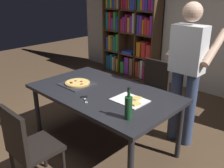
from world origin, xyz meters
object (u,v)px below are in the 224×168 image
kitchen_scissors (85,98)px  bookshelf (131,33)px  chair_near_camera (27,145)px  wine_bottle (128,107)px  chair_far_side (152,87)px  person_serving_pizza (187,68)px  dining_table (103,96)px  pepperoni_pizza_on_tray (77,83)px

kitchen_scissors → bookshelf: bearing=120.2°
chair_near_camera → wine_bottle: bearing=47.8°
chair_far_side → person_serving_pizza: bearing=-19.3°
dining_table → wine_bottle: size_ratio=5.54×
chair_far_side → pepperoni_pizza_on_tray: size_ratio=2.42×
chair_near_camera → wine_bottle: 1.02m
dining_table → kitchen_scissors: bearing=-90.3°
pepperoni_pizza_on_tray → wine_bottle: wine_bottle is taller
bookshelf → kitchen_scissors: (1.54, -2.65, -0.20)m
dining_table → wine_bottle: 0.73m
dining_table → person_serving_pizza: size_ratio=1.00×
bookshelf → kitchen_scissors: bearing=-59.8°
chair_near_camera → pepperoni_pizza_on_tray: size_ratio=2.42×
wine_bottle → kitchen_scissors: bearing=178.6°
chair_far_side → person_serving_pizza: size_ratio=0.51×
chair_near_camera → person_serving_pizza: (0.63, 1.79, 0.49)m
bookshelf → wine_bottle: bookshelf is taller
bookshelf → pepperoni_pizza_on_tray: (1.15, -2.43, -0.19)m
dining_table → bookshelf: bearing=123.1°
person_serving_pizza → pepperoni_pizza_on_tray: person_serving_pizza is taller
pepperoni_pizza_on_tray → wine_bottle: (1.03, -0.24, 0.10)m
chair_far_side → bookshelf: (-1.54, 1.36, 0.44)m
person_serving_pizza → bookshelf: bearing=143.9°
chair_far_side → kitchen_scissors: size_ratio=4.70×
bookshelf → chair_near_camera: bearing=-65.4°
bookshelf → kitchen_scissors: size_ratio=10.18×
chair_near_camera → wine_bottle: wine_bottle is taller
chair_near_camera → bookshelf: (-1.54, 3.37, 0.44)m
pepperoni_pizza_on_tray → chair_near_camera: bearing=-67.2°
chair_near_camera → chair_far_side: (0.00, 2.01, 0.00)m
dining_table → chair_far_side: (0.00, 1.00, -0.17)m
bookshelf → person_serving_pizza: bearing=-36.1°
kitchen_scissors → pepperoni_pizza_on_tray: bearing=150.8°
chair_near_camera → kitchen_scissors: (-0.00, 0.72, 0.24)m
dining_table → chair_near_camera: (-0.00, -1.00, -0.17)m
dining_table → person_serving_pizza: (0.63, 0.78, 0.31)m
dining_table → wine_bottle: wine_bottle is taller
kitchen_scissors → wine_bottle: bearing=-1.4°
bookshelf → wine_bottle: 3.45m
pepperoni_pizza_on_tray → kitchen_scissors: size_ratio=1.94×
person_serving_pizza → pepperoni_pizza_on_tray: size_ratio=4.71×
dining_table → chair_far_side: 1.02m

